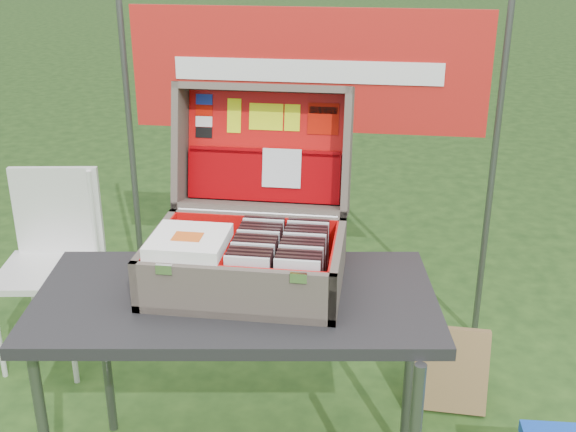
# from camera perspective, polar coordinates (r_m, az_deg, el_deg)

# --- Properties ---
(table) EXTENTS (1.36, 0.81, 0.80)m
(table) POSITION_cam_1_polar(r_m,az_deg,el_deg) (2.56, -3.91, -14.12)
(table) COLOR black
(table) RESTS_ON ground
(table_top) EXTENTS (1.36, 0.81, 0.04)m
(table_top) POSITION_cam_1_polar(r_m,az_deg,el_deg) (2.35, -4.15, -6.61)
(table_top) COLOR black
(table_top) RESTS_ON ground
(table_leg_bl) EXTENTS (0.04, 0.04, 0.76)m
(table_leg_bl) POSITION_cam_1_polar(r_m,az_deg,el_deg) (2.93, -14.27, -10.09)
(table_leg_bl) COLOR #59595B
(table_leg_bl) RESTS_ON ground
(table_leg_br) EXTENTS (0.04, 0.04, 0.76)m
(table_leg_br) POSITION_cam_1_polar(r_m,az_deg,el_deg) (2.75, 9.54, -12.08)
(table_leg_br) COLOR #59595B
(table_leg_br) RESTS_ON ground
(suitcase) EXTENTS (0.63, 0.61, 0.58)m
(suitcase) POSITION_cam_1_polar(r_m,az_deg,el_deg) (2.32, -3.20, 1.53)
(suitcase) COLOR #62584C
(suitcase) RESTS_ON table
(suitcase_base_bottom) EXTENTS (0.63, 0.45, 0.02)m
(suitcase_base_bottom) POSITION_cam_1_polar(r_m,az_deg,el_deg) (2.38, -3.33, -5.27)
(suitcase_base_bottom) COLOR #62584C
(suitcase_base_bottom) RESTS_ON table_top
(suitcase_base_wall_front) EXTENTS (0.63, 0.02, 0.17)m
(suitcase_base_wall_front) POSITION_cam_1_polar(r_m,az_deg,el_deg) (2.17, -4.44, -6.15)
(suitcase_base_wall_front) COLOR #62584C
(suitcase_base_wall_front) RESTS_ON table_top
(suitcase_base_wall_back) EXTENTS (0.63, 0.02, 0.17)m
(suitcase_base_wall_back) POSITION_cam_1_polar(r_m,az_deg,el_deg) (2.54, -2.46, -1.65)
(suitcase_base_wall_back) COLOR #62584C
(suitcase_base_wall_back) RESTS_ON table_top
(suitcase_base_wall_left) EXTENTS (0.02, 0.45, 0.17)m
(suitcase_base_wall_left) POSITION_cam_1_polar(r_m,az_deg,el_deg) (2.42, -10.37, -3.24)
(suitcase_base_wall_left) COLOR #62584C
(suitcase_base_wall_left) RESTS_ON table_top
(suitcase_base_wall_right) EXTENTS (0.02, 0.45, 0.17)m
(suitcase_base_wall_right) POSITION_cam_1_polar(r_m,az_deg,el_deg) (2.32, 3.96, -4.17)
(suitcase_base_wall_right) COLOR #62584C
(suitcase_base_wall_right) RESTS_ON table_top
(suitcase_liner_floor) EXTENTS (0.58, 0.40, 0.01)m
(suitcase_liner_floor) POSITION_cam_1_polar(r_m,az_deg,el_deg) (2.38, -3.34, -4.94)
(suitcase_liner_floor) COLOR red
(suitcase_liner_floor) RESTS_ON suitcase_base_bottom
(suitcase_latch_left) EXTENTS (0.05, 0.01, 0.03)m
(suitcase_latch_left) POSITION_cam_1_polar(r_m,az_deg,el_deg) (2.17, -9.77, -4.17)
(suitcase_latch_left) COLOR silver
(suitcase_latch_left) RESTS_ON suitcase_base_wall_front
(suitcase_latch_right) EXTENTS (0.05, 0.01, 0.03)m
(suitcase_latch_right) POSITION_cam_1_polar(r_m,az_deg,el_deg) (2.09, 0.84, -4.91)
(suitcase_latch_right) COLOR silver
(suitcase_latch_right) RESTS_ON suitcase_base_wall_front
(suitcase_hinge) EXTENTS (0.56, 0.02, 0.02)m
(suitcase_hinge) POSITION_cam_1_polar(r_m,az_deg,el_deg) (2.52, -2.44, 0.20)
(suitcase_hinge) COLOR silver
(suitcase_hinge) RESTS_ON suitcase_base_wall_back
(suitcase_lid_back) EXTENTS (0.63, 0.13, 0.44)m
(suitcase_lid_back) POSITION_cam_1_polar(r_m,az_deg,el_deg) (2.64, -1.73, 5.49)
(suitcase_lid_back) COLOR #62584C
(suitcase_lid_back) RESTS_ON suitcase_base_wall_back
(suitcase_lid_rim_far) EXTENTS (0.63, 0.17, 0.06)m
(suitcase_lid_rim_far) POSITION_cam_1_polar(r_m,az_deg,el_deg) (2.57, -1.87, 10.10)
(suitcase_lid_rim_far) COLOR #62584C
(suitcase_lid_rim_far) RESTS_ON suitcase_lid_back
(suitcase_lid_rim_near) EXTENTS (0.63, 0.17, 0.06)m
(suitcase_lid_rim_near) POSITION_cam_1_polar(r_m,az_deg,el_deg) (2.60, -2.11, 0.75)
(suitcase_lid_rim_near) COLOR #62584C
(suitcase_lid_rim_near) RESTS_ON suitcase_lid_back
(suitcase_lid_rim_left) EXTENTS (0.02, 0.27, 0.47)m
(suitcase_lid_rim_left) POSITION_cam_1_polar(r_m,az_deg,el_deg) (2.64, -8.46, 5.60)
(suitcase_lid_rim_left) COLOR #62584C
(suitcase_lid_rim_left) RESTS_ON suitcase_lid_back
(suitcase_lid_rim_right) EXTENTS (0.02, 0.27, 0.47)m
(suitcase_lid_rim_right) POSITION_cam_1_polar(r_m,az_deg,el_deg) (2.54, 4.72, 5.11)
(suitcase_lid_rim_right) COLOR #62584C
(suitcase_lid_rim_right) RESTS_ON suitcase_lid_back
(suitcase_lid_liner) EXTENTS (0.57, 0.10, 0.38)m
(suitcase_lid_liner) POSITION_cam_1_polar(r_m,az_deg,el_deg) (2.63, -1.79, 5.47)
(suitcase_lid_liner) COLOR red
(suitcase_lid_liner) RESTS_ON suitcase_lid_back
(suitcase_liner_wall_front) EXTENTS (0.58, 0.01, 0.14)m
(suitcase_liner_wall_front) POSITION_cam_1_polar(r_m,az_deg,el_deg) (2.17, -4.37, -5.67)
(suitcase_liner_wall_front) COLOR red
(suitcase_liner_wall_front) RESTS_ON suitcase_base_bottom
(suitcase_liner_wall_back) EXTENTS (0.58, 0.01, 0.14)m
(suitcase_liner_wall_back) POSITION_cam_1_polar(r_m,az_deg,el_deg) (2.52, -2.53, -1.54)
(suitcase_liner_wall_back) COLOR red
(suitcase_liner_wall_back) RESTS_ON suitcase_base_bottom
(suitcase_liner_wall_left) EXTENTS (0.01, 0.40, 0.14)m
(suitcase_liner_wall_left) POSITION_cam_1_polar(r_m,az_deg,el_deg) (2.41, -10.04, -3.00)
(suitcase_liner_wall_left) COLOR red
(suitcase_liner_wall_left) RESTS_ON suitcase_base_bottom
(suitcase_liner_wall_right) EXTENTS (0.01, 0.40, 0.14)m
(suitcase_liner_wall_right) POSITION_cam_1_polar(r_m,az_deg,el_deg) (2.31, 3.59, -3.87)
(suitcase_liner_wall_right) COLOR red
(suitcase_liner_wall_right) RESTS_ON suitcase_base_bottom
(suitcase_lid_pocket) EXTENTS (0.56, 0.07, 0.18)m
(suitcase_lid_pocket) POSITION_cam_1_polar(r_m,az_deg,el_deg) (2.62, -1.91, 3.17)
(suitcase_lid_pocket) COLOR #820004
(suitcase_lid_pocket) RESTS_ON suitcase_lid_liner
(suitcase_pocket_edge) EXTENTS (0.55, 0.02, 0.02)m
(suitcase_pocket_edge) POSITION_cam_1_polar(r_m,az_deg,el_deg) (2.61, -1.89, 5.11)
(suitcase_pocket_edge) COLOR #820004
(suitcase_pocket_edge) RESTS_ON suitcase_lid_pocket
(suitcase_pocket_cd) EXTENTS (0.14, 0.04, 0.14)m
(suitcase_pocket_cd) POSITION_cam_1_polar(r_m,az_deg,el_deg) (2.59, -0.50, 3.80)
(suitcase_pocket_cd) COLOR silver
(suitcase_pocket_cd) RESTS_ON suitcase_lid_pocket
(lid_sticker_cc_a) EXTENTS (0.06, 0.01, 0.04)m
(lid_sticker_cc_a) POSITION_cam_1_polar(r_m,az_deg,el_deg) (2.66, -6.64, 9.14)
(lid_sticker_cc_a) COLOR #1933B2
(lid_sticker_cc_a) RESTS_ON suitcase_lid_liner
(lid_sticker_cc_b) EXTENTS (0.06, 0.01, 0.04)m
(lid_sticker_cc_b) POSITION_cam_1_polar(r_m,az_deg,el_deg) (2.67, -6.65, 8.28)
(lid_sticker_cc_b) COLOR #B60E01
(lid_sticker_cc_b) RESTS_ON suitcase_lid_liner
(lid_sticker_cc_c) EXTENTS (0.06, 0.01, 0.04)m
(lid_sticker_cc_c) POSITION_cam_1_polar(r_m,az_deg,el_deg) (2.67, -6.66, 7.42)
(lid_sticker_cc_c) COLOR white
(lid_sticker_cc_c) RESTS_ON suitcase_lid_liner
(lid_sticker_cc_d) EXTENTS (0.06, 0.01, 0.04)m
(lid_sticker_cc_d) POSITION_cam_1_polar(r_m,az_deg,el_deg) (2.67, -6.67, 6.57)
(lid_sticker_cc_d) COLOR black
(lid_sticker_cc_d) RESTS_ON suitcase_lid_liner
(lid_card_neon_tall) EXTENTS (0.05, 0.03, 0.12)m
(lid_card_neon_tall) POSITION_cam_1_polar(r_m,az_deg,el_deg) (2.64, -4.28, 7.91)
(lid_card_neon_tall) COLOR #D5ED13
(lid_card_neon_tall) RESTS_ON suitcase_lid_liner
(lid_card_neon_main) EXTENTS (0.12, 0.02, 0.09)m
(lid_card_neon_main) POSITION_cam_1_polar(r_m,az_deg,el_deg) (2.62, -1.74, 7.84)
(lid_card_neon_main) COLOR #D5ED13
(lid_card_neon_main) RESTS_ON suitcase_lid_liner
(lid_card_neon_small) EXTENTS (0.06, 0.02, 0.09)m
(lid_card_neon_small) POSITION_cam_1_polar(r_m,az_deg,el_deg) (2.60, 0.33, 7.77)
(lid_card_neon_small) COLOR #D5ED13
(lid_card_neon_small) RESTS_ON suitcase_lid_liner
(lid_sticker_band) EXTENTS (0.11, 0.03, 0.11)m
(lid_sticker_band) POSITION_cam_1_polar(r_m,az_deg,el_deg) (2.59, 2.80, 7.68)
(lid_sticker_band) COLOR #B60E01
(lid_sticker_band) RESTS_ON suitcase_lid_liner
(lid_sticker_band_bar) EXTENTS (0.10, 0.01, 0.02)m
(lid_sticker_band_bar) POSITION_cam_1_polar(r_m,az_deg,el_deg) (2.59, 2.83, 8.34)
(lid_sticker_band_bar) COLOR black
(lid_sticker_band_bar) RESTS_ON suitcase_lid_liner
(cd_left_0) EXTENTS (0.14, 0.01, 0.16)m
(cd_left_0) POSITION_cam_1_polar(r_m,az_deg,el_deg) (2.18, -3.25, -5.16)
(cd_left_0) COLOR silver
(cd_left_0) RESTS_ON suitcase_liner_floor
(cd_left_1) EXTENTS (0.14, 0.01, 0.16)m
(cd_left_1) POSITION_cam_1_polar(r_m,az_deg,el_deg) (2.20, -3.13, -4.86)
(cd_left_1) COLOR black
(cd_left_1) RESTS_ON suitcase_liner_floor
(cd_left_2) EXTENTS (0.14, 0.01, 0.16)m
(cd_left_2) POSITION_cam_1_polar(r_m,az_deg,el_deg) (2.22, -3.01, -4.58)
(cd_left_2) COLOR black
(cd_left_2) RESTS_ON suitcase_liner_floor
(cd_left_3) EXTENTS (0.14, 0.01, 0.16)m
(cd_left_3) POSITION_cam_1_polar(r_m,az_deg,el_deg) (2.24, -2.89, -4.30)
(cd_left_3) COLOR black
(cd_left_3) RESTS_ON suitcase_liner_floor
(cd_left_4) EXTENTS (0.14, 0.01, 0.16)m
(cd_left_4) POSITION_cam_1_polar(r_m,az_deg,el_deg) (2.27, -2.78, -4.02)
(cd_left_4) COLOR silver
(cd_left_4) RESTS_ON suitcase_liner_floor
(cd_left_5) EXTENTS (0.14, 0.01, 0.16)m
(cd_left_5) POSITION_cam_1_polar(r_m,az_deg,el_deg) (2.29, -2.67, -3.75)
(cd_left_5) COLOR black
(cd_left_5) RESTS_ON suitcase_liner_floor
(cd_left_6) EXTENTS (0.14, 0.01, 0.16)m
(cd_left_6) POSITION_cam_1_polar(r_m,az_deg,el_deg) (2.31, -2.56, -3.49)
(cd_left_6) COLOR black
(cd_left_6) RESTS_ON suitcase_liner_floor
(cd_left_7) EXTENTS (0.14, 0.01, 0.16)m
(cd_left_7) POSITION_cam_1_polar(r_m,az_deg,el_deg) (2.33, -2.45, -3.23)
(cd_left_7) COLOR black
(cd_left_7) RESTS_ON suitcase_liner_floor
(cd_left_8) EXTENTS (0.14, 0.01, 0.16)m
(cd_left_8) POSITION_cam_1_polar(r_m,az_deg,el_deg) (2.35, -2.34, -2.97)
(cd_left_8) COLOR silver
(cd_left_8) RESTS_ON suitcase_liner_floor
(cd_left_9) EXTENTS (0.14, 0.01, 0.16)m
(cd_left_9) POSITION_cam_1_polar(r_m,az_deg,el_deg) (2.37, -2.24, -2.72)
(cd_left_9) COLOR black
(cd_left_9) RESTS_ON suitcase_liner_floor
(cd_left_10) EXTENTS (0.14, 0.01, 0.16)m
(cd_left_10) POSITION_cam_1_polar(r_m,az_deg,el_deg) (2.40, -2.14, -2.47)
(cd_left_10) COLOR black
(cd_left_10) RESTS_ON suitcase_liner_floor
(cd_left_11) EXTENTS (0.14, 0.01, 0.16)m
(cd_left_11) POSITION_cam_1_polar(r_m,az_deg,el_deg) (2.42, -2.04, -2.23)
(cd_left_11) COLOR black
(cd_left_11) RESTS_ON suitcase_liner_floor
(cd_left_12) EXTENTS (0.14, 0.01, 0.16)m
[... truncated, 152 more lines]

